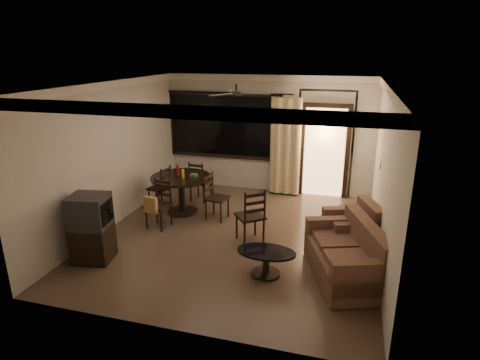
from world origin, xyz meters
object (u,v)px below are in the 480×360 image
(dining_chair_north, at_px, (200,189))
(sofa, at_px, (349,257))
(tv_cabinet, at_px, (91,228))
(coffee_table, at_px, (266,259))
(dining_chair_south, at_px, (158,213))
(side_chair, at_px, (250,226))
(dining_chair_east, at_px, (217,206))
(dining_chair_west, at_px, (160,195))
(armchair, at_px, (354,231))
(dining_table, at_px, (181,184))

(dining_chair_north, xyz_separation_m, sofa, (3.37, -2.52, 0.07))
(tv_cabinet, distance_m, coffee_table, 2.89)
(dining_chair_south, bearing_deg, side_chair, 5.46)
(dining_chair_east, distance_m, sofa, 3.12)
(dining_chair_west, distance_m, coffee_table, 3.55)
(dining_chair_west, relative_size, armchair, 0.89)
(sofa, xyz_separation_m, armchair, (0.07, 0.97, -0.00))
(dining_table, bearing_deg, tv_cabinet, -104.25)
(sofa, bearing_deg, dining_chair_west, 135.61)
(dining_table, xyz_separation_m, armchair, (3.56, -0.77, -0.29))
(dining_table, relative_size, side_chair, 1.24)
(dining_chair_east, bearing_deg, coffee_table, -133.34)
(dining_chair_east, relative_size, side_chair, 0.91)
(dining_table, bearing_deg, dining_chair_west, 167.25)
(dining_chair_east, xyz_separation_m, dining_chair_south, (-0.96, -0.72, 0.02))
(dining_chair_south, xyz_separation_m, side_chair, (1.89, -0.12, 0.00))
(dining_chair_south, relative_size, armchair, 0.89)
(coffee_table, bearing_deg, tv_cabinet, -173.81)
(sofa, relative_size, coffee_table, 1.99)
(dining_chair_south, distance_m, armchair, 3.70)
(sofa, bearing_deg, dining_table, 133.80)
(sofa, distance_m, side_chair, 1.91)
(dining_chair_east, bearing_deg, dining_chair_west, 88.41)
(armchair, height_order, coffee_table, armchair)
(tv_cabinet, bearing_deg, dining_chair_north, 66.72)
(dining_chair_west, bearing_deg, dining_table, 86.27)
(sofa, bearing_deg, armchair, 66.40)
(coffee_table, bearing_deg, side_chair, 116.31)
(dining_table, relative_size, armchair, 1.20)
(dining_chair_south, xyz_separation_m, dining_chair_north, (0.26, 1.62, -0.02))
(dining_chair_west, relative_size, sofa, 0.52)
(dining_chair_north, bearing_deg, sofa, 152.21)
(coffee_table, bearing_deg, dining_chair_south, 154.35)
(dining_chair_south, relative_size, side_chair, 0.91)
(dining_table, relative_size, dining_chair_south, 1.35)
(dining_table, distance_m, side_chair, 2.03)
(armchair, bearing_deg, dining_chair_north, 135.88)
(dining_chair_west, xyz_separation_m, dining_chair_east, (1.40, -0.26, 0.00))
(dining_chair_north, bearing_deg, dining_table, 90.10)
(dining_chair_west, height_order, armchair, dining_chair_west)
(tv_cabinet, bearing_deg, dining_chair_south, 62.52)
(dining_chair_west, xyz_separation_m, tv_cabinet, (-0.01, -2.44, 0.29))
(dining_chair_north, distance_m, armchair, 3.77)
(dining_table, relative_size, dining_chair_north, 1.35)
(dining_chair_east, distance_m, coffee_table, 2.36)
(dining_chair_east, distance_m, dining_chair_south, 1.20)
(coffee_table, relative_size, side_chair, 0.88)
(coffee_table, height_order, side_chair, side_chair)
(armchair, bearing_deg, coffee_table, -156.38)
(dining_chair_west, distance_m, dining_chair_east, 1.43)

